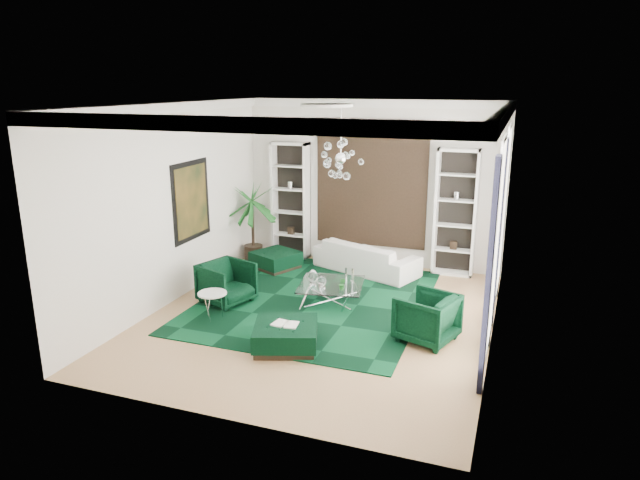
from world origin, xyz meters
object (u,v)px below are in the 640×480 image
at_px(armchair_left, 227,283).
at_px(armchair_right, 427,318).
at_px(coffee_table, 331,294).
at_px(side_table, 213,306).
at_px(ottoman_front, 286,336).
at_px(ottoman_side, 276,260).
at_px(sofa, 366,257).
at_px(palm, 252,212).

relative_size(armchair_left, armchair_right, 1.00).
bearing_deg(coffee_table, side_table, -141.33).
height_order(ottoman_front, side_table, side_table).
xyz_separation_m(armchair_left, ottoman_side, (0.03, 2.25, -0.21)).
relative_size(armchair_right, coffee_table, 0.75).
bearing_deg(sofa, ottoman_side, 34.10).
relative_size(armchair_left, coffee_table, 0.75).
height_order(sofa, palm, palm).
bearing_deg(armchair_left, armchair_right, -76.44).
xyz_separation_m(sofa, armchair_right, (1.88, -3.11, 0.06)).
bearing_deg(ottoman_front, palm, 122.38).
bearing_deg(ottoman_front, armchair_right, 26.19).
distance_m(coffee_table, palm, 3.43).
bearing_deg(ottoman_side, armchair_left, -90.83).
distance_m(sofa, side_table, 4.01).
bearing_deg(armchair_left, ottoman_side, 18.27).
relative_size(armchair_left, ottoman_side, 0.99).
bearing_deg(sofa, armchair_left, 73.89).
height_order(ottoman_side, side_table, side_table).
distance_m(ottoman_front, side_table, 1.79).
distance_m(sofa, ottoman_front, 4.15).
bearing_deg(ottoman_front, ottoman_side, 116.22).
xyz_separation_m(armchair_right, side_table, (-3.78, -0.42, -0.16)).
distance_m(armchair_left, ottoman_side, 2.26).
xyz_separation_m(sofa, ottoman_front, (-0.21, -4.14, -0.15)).
relative_size(ottoman_side, palm, 0.38).
height_order(armchair_left, armchair_right, same).
bearing_deg(coffee_table, ottoman_side, 139.15).
bearing_deg(palm, ottoman_side, -24.50).
height_order(armchair_left, ottoman_front, armchair_left).
relative_size(side_table, palm, 0.22).
distance_m(ottoman_side, side_table, 3.06).
relative_size(ottoman_front, palm, 0.42).
distance_m(sofa, coffee_table, 2.12).
xyz_separation_m(ottoman_side, palm, (-0.73, 0.33, 1.00)).
xyz_separation_m(coffee_table, palm, (-2.63, 1.97, 0.99)).
bearing_deg(armchair_left, coffee_table, -53.17).
relative_size(armchair_left, side_table, 1.72).
xyz_separation_m(armchair_right, ottoman_side, (-3.90, 2.64, -0.21)).
distance_m(sofa, ottoman_side, 2.08).
xyz_separation_m(ottoman_front, side_table, (-1.68, 0.61, 0.05)).
bearing_deg(ottoman_side, armchair_right, -34.07).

